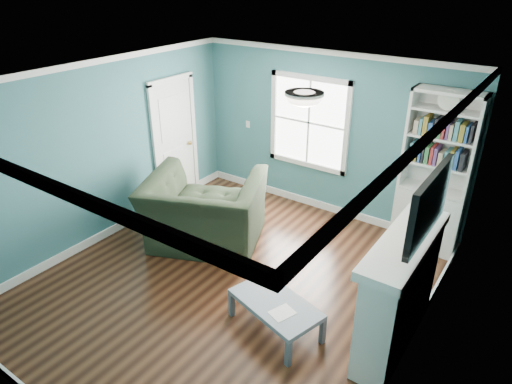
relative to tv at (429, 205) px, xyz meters
The scene contains 13 objects.
floor 2.80m from the tv, behind, with size 5.00×5.00×0.00m, color black.
room_walls 2.21m from the tv, behind, with size 5.00×5.00×5.00m.
trim 2.26m from the tv, behind, with size 4.50×5.00×2.60m.
window 3.40m from the tv, 137.57° to the left, with size 1.40×0.06×1.50m.
bookshelf 2.29m from the tv, 101.57° to the left, with size 0.90×0.35×2.31m.
fireplace 1.10m from the tv, behind, with size 0.44×1.58×1.30m.
tv is the anchor object (origin of this frame).
door 4.63m from the tv, 164.80° to the left, with size 0.12×0.98×2.17m.
ceiling_fixture 1.54m from the tv, behind, with size 0.38×0.38×0.15m.
light_switch 4.38m from the tv, 148.30° to the left, with size 0.08×0.01×0.12m, color white.
recliner 3.27m from the tv, behind, with size 1.60×1.04×1.40m, color black.
coffee_table 1.98m from the tv, 156.01° to the right, with size 1.14×0.82×0.37m.
paper_sheet 1.88m from the tv, 149.15° to the right, with size 0.20×0.25×0.00m, color white.
Camera 1 is at (3.00, -3.73, 3.68)m, focal length 32.00 mm.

